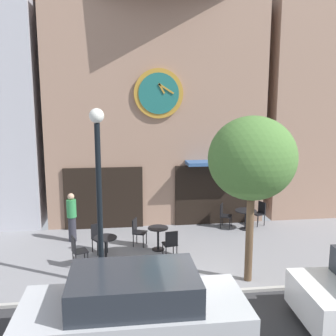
{
  "coord_description": "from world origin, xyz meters",
  "views": [
    {
      "loc": [
        -2.18,
        -8.52,
        4.71
      ],
      "look_at": [
        -0.74,
        2.72,
        2.71
      ],
      "focal_mm": 40.87,
      "sensor_mm": 36.0,
      "label": 1
    }
  ],
  "objects_px": {
    "cafe_chair_near_tree": "(224,214)",
    "cafe_chair_under_awning": "(137,230)",
    "street_lamp": "(99,199)",
    "cafe_table_center_right": "(158,235)",
    "street_tree": "(252,159)",
    "cafe_chair_curbside": "(77,249)",
    "cafe_table_rightmost": "(106,245)",
    "cafe_chair_mid_row": "(171,242)",
    "cafe_chair_left_end": "(260,211)",
    "cafe_chair_right_end": "(98,236)",
    "cafe_table_center": "(246,215)",
    "pedestrian_green": "(72,217)",
    "parked_car_silver": "(134,311)"
  },
  "relations": [
    {
      "from": "cafe_chair_left_end",
      "to": "cafe_chair_mid_row",
      "type": "bearing_deg",
      "value": -144.06
    },
    {
      "from": "street_lamp",
      "to": "cafe_chair_curbside",
      "type": "distance_m",
      "value": 2.28
    },
    {
      "from": "cafe_table_center",
      "to": "cafe_chair_left_end",
      "type": "height_order",
      "value": "cafe_chair_left_end"
    },
    {
      "from": "cafe_chair_under_awning",
      "to": "street_lamp",
      "type": "bearing_deg",
      "value": -111.73
    },
    {
      "from": "cafe_chair_right_end",
      "to": "cafe_chair_curbside",
      "type": "distance_m",
      "value": 1.17
    },
    {
      "from": "cafe_chair_mid_row",
      "to": "cafe_chair_under_awning",
      "type": "xyz_separation_m",
      "value": [
        -0.93,
        1.24,
        0.0
      ]
    },
    {
      "from": "street_tree",
      "to": "street_lamp",
      "type": "bearing_deg",
      "value": 176.85
    },
    {
      "from": "cafe_table_rightmost",
      "to": "cafe_chair_near_tree",
      "type": "height_order",
      "value": "cafe_chair_near_tree"
    },
    {
      "from": "cafe_table_center",
      "to": "cafe_chair_under_awning",
      "type": "distance_m",
      "value": 4.19
    },
    {
      "from": "cafe_chair_right_end",
      "to": "cafe_chair_left_end",
      "type": "xyz_separation_m",
      "value": [
        6.0,
        1.92,
        0.0
      ]
    },
    {
      "from": "street_tree",
      "to": "cafe_table_center_right",
      "type": "height_order",
      "value": "street_tree"
    },
    {
      "from": "cafe_chair_curbside",
      "to": "cafe_chair_mid_row",
      "type": "bearing_deg",
      "value": 3.75
    },
    {
      "from": "street_lamp",
      "to": "cafe_chair_curbside",
      "type": "xyz_separation_m",
      "value": [
        -0.74,
        1.22,
        -1.77
      ]
    },
    {
      "from": "cafe_chair_curbside",
      "to": "cafe_chair_left_end",
      "type": "distance_m",
      "value": 7.18
    },
    {
      "from": "cafe_chair_curbside",
      "to": "street_tree",
      "type": "bearing_deg",
      "value": -17.35
    },
    {
      "from": "street_lamp",
      "to": "cafe_chair_mid_row",
      "type": "relative_size",
      "value": 5.04
    },
    {
      "from": "street_tree",
      "to": "cafe_chair_near_tree",
      "type": "height_order",
      "value": "street_tree"
    },
    {
      "from": "cafe_chair_curbside",
      "to": "cafe_table_rightmost",
      "type": "bearing_deg",
      "value": 17.5
    },
    {
      "from": "cafe_table_rightmost",
      "to": "cafe_chair_mid_row",
      "type": "xyz_separation_m",
      "value": [
        1.93,
        -0.07,
        0.0
      ]
    },
    {
      "from": "street_tree",
      "to": "cafe_chair_curbside",
      "type": "height_order",
      "value": "street_tree"
    },
    {
      "from": "street_lamp",
      "to": "cafe_chair_curbside",
      "type": "bearing_deg",
      "value": 121.21
    },
    {
      "from": "street_lamp",
      "to": "street_tree",
      "type": "xyz_separation_m",
      "value": [
        3.84,
        -0.21,
        0.96
      ]
    },
    {
      "from": "cafe_chair_left_end",
      "to": "cafe_chair_near_tree",
      "type": "bearing_deg",
      "value": -175.67
    },
    {
      "from": "cafe_chair_curbside",
      "to": "parked_car_silver",
      "type": "xyz_separation_m",
      "value": [
        1.48,
        -3.89,
        0.23
      ]
    },
    {
      "from": "cafe_chair_near_tree",
      "to": "cafe_chair_under_awning",
      "type": "relative_size",
      "value": 1.0
    },
    {
      "from": "cafe_chair_right_end",
      "to": "parked_car_silver",
      "type": "distance_m",
      "value": 5.02
    },
    {
      "from": "cafe_chair_mid_row",
      "to": "pedestrian_green",
      "type": "relative_size",
      "value": 0.54
    },
    {
      "from": "cafe_chair_under_awning",
      "to": "cafe_table_center_right",
      "type": "bearing_deg",
      "value": -35.84
    },
    {
      "from": "cafe_table_rightmost",
      "to": "pedestrian_green",
      "type": "relative_size",
      "value": 0.45
    },
    {
      "from": "cafe_chair_near_tree",
      "to": "parked_car_silver",
      "type": "distance_m",
      "value": 7.65
    },
    {
      "from": "pedestrian_green",
      "to": "parked_car_silver",
      "type": "height_order",
      "value": "pedestrian_green"
    },
    {
      "from": "cafe_table_rightmost",
      "to": "cafe_chair_under_awning",
      "type": "distance_m",
      "value": 1.54
    },
    {
      "from": "cafe_table_center",
      "to": "cafe_chair_left_end",
      "type": "bearing_deg",
      "value": 31.79
    },
    {
      "from": "cafe_chair_near_tree",
      "to": "cafe_chair_mid_row",
      "type": "height_order",
      "value": "same"
    },
    {
      "from": "cafe_chair_right_end",
      "to": "cafe_chair_under_awning",
      "type": "relative_size",
      "value": 1.0
    },
    {
      "from": "cafe_table_center_right",
      "to": "cafe_chair_mid_row",
      "type": "distance_m",
      "value": 0.84
    },
    {
      "from": "pedestrian_green",
      "to": "cafe_table_center_right",
      "type": "bearing_deg",
      "value": -21.89
    },
    {
      "from": "pedestrian_green",
      "to": "street_lamp",
      "type": "bearing_deg",
      "value": -71.32
    },
    {
      "from": "street_lamp",
      "to": "street_tree",
      "type": "height_order",
      "value": "street_lamp"
    },
    {
      "from": "cafe_chair_mid_row",
      "to": "cafe_chair_right_end",
      "type": "distance_m",
      "value": 2.34
    },
    {
      "from": "street_lamp",
      "to": "cafe_table_center_right",
      "type": "bearing_deg",
      "value": 52.26
    },
    {
      "from": "street_tree",
      "to": "cafe_table_center",
      "type": "distance_m",
      "value": 4.95
    },
    {
      "from": "street_lamp",
      "to": "cafe_chair_left_end",
      "type": "distance_m",
      "value": 7.37
    },
    {
      "from": "cafe_chair_curbside",
      "to": "street_lamp",
      "type": "bearing_deg",
      "value": -58.79
    },
    {
      "from": "cafe_table_center",
      "to": "cafe_chair_mid_row",
      "type": "xyz_separation_m",
      "value": [
        -3.12,
        -2.33,
        -0.01
      ]
    },
    {
      "from": "street_tree",
      "to": "cafe_chair_left_end",
      "type": "xyz_separation_m",
      "value": [
        1.96,
        4.38,
        -2.73
      ]
    },
    {
      "from": "cafe_table_center",
      "to": "cafe_chair_curbside",
      "type": "xyz_separation_m",
      "value": [
        -5.84,
        -2.51,
        -0.01
      ]
    },
    {
      "from": "cafe_table_rightmost",
      "to": "cafe_chair_near_tree",
      "type": "bearing_deg",
      "value": 31.02
    },
    {
      "from": "street_lamp",
      "to": "cafe_chair_under_awning",
      "type": "distance_m",
      "value": 3.35
    },
    {
      "from": "cafe_table_rightmost",
      "to": "cafe_chair_left_end",
      "type": "bearing_deg",
      "value": 25.14
    }
  ]
}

